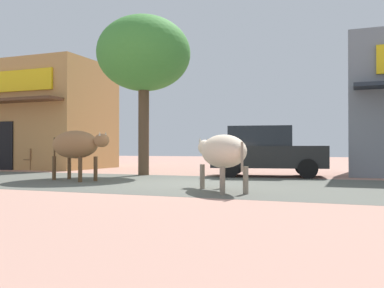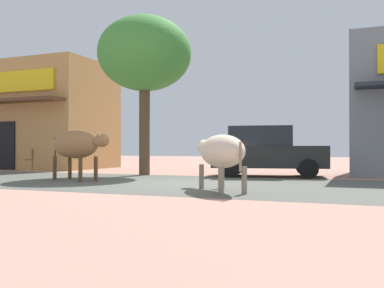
# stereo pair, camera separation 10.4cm
# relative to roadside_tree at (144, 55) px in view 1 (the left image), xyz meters

# --- Properties ---
(ground) EXTENTS (80.00, 80.00, 0.00)m
(ground) POSITION_rel_roadside_tree_xyz_m (2.69, -2.87, -4.19)
(ground) COLOR tan
(asphalt_road) EXTENTS (72.00, 5.96, 0.00)m
(asphalt_road) POSITION_rel_roadside_tree_xyz_m (2.69, -2.87, -4.19)
(asphalt_road) COLOR #585950
(asphalt_road) RESTS_ON ground
(storefront_left_cafe) EXTENTS (7.00, 4.99, 4.90)m
(storefront_left_cafe) POSITION_rel_roadside_tree_xyz_m (-7.61, 3.17, -1.73)
(storefront_left_cafe) COLOR tan
(storefront_left_cafe) RESTS_ON ground
(roadside_tree) EXTENTS (3.26, 3.26, 5.53)m
(roadside_tree) POSITION_rel_roadside_tree_xyz_m (0.00, 0.00, 0.00)
(roadside_tree) COLOR brown
(roadside_tree) RESTS_ON ground
(parked_hatchback_car) EXTENTS (3.91, 2.51, 1.64)m
(parked_hatchback_car) POSITION_rel_roadside_tree_xyz_m (4.11, 0.82, -3.35)
(parked_hatchback_car) COLOR black
(parked_hatchback_car) RESTS_ON ground
(cow_near_brown) EXTENTS (2.53, 1.33, 1.43)m
(cow_near_brown) POSITION_rel_roadside_tree_xyz_m (-0.56, -3.08, -3.17)
(cow_near_brown) COLOR #9B6B41
(cow_near_brown) RESTS_ON ground
(cow_far_dark) EXTENTS (1.94, 2.34, 1.21)m
(cow_far_dark) POSITION_rel_roadside_tree_xyz_m (4.23, -4.49, -3.34)
(cow_far_dark) COLOR beige
(cow_far_dark) RESTS_ON ground
(cafe_chair_near_tree) EXTENTS (0.49, 0.49, 0.92)m
(cafe_chair_near_tree) POSITION_rel_roadside_tree_xyz_m (-6.05, 1.33, -3.68)
(cafe_chair_near_tree) COLOR brown
(cafe_chair_near_tree) RESTS_ON ground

